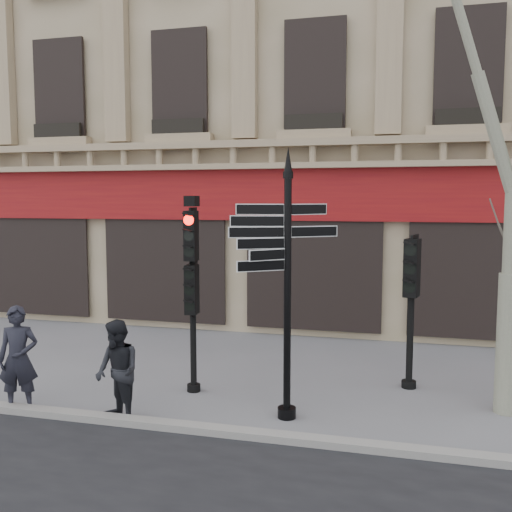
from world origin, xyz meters
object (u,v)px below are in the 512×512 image
Objects in this scene: traffic_signal_secondary at (411,284)px; pedestrian_a at (18,359)px; pedestrian_b at (117,371)px; fingerpost at (288,238)px; traffic_signal_main at (192,269)px.

pedestrian_a is (-6.23, -2.81, -1.06)m from traffic_signal_secondary.
pedestrian_b is at bearing -19.74° from pedestrian_a.
fingerpost reaches higher than traffic_signal_secondary.
pedestrian_a is at bearing -141.75° from traffic_signal_secondary.
pedestrian_a is (-4.33, -0.81, -2.00)m from fingerpost.
traffic_signal_secondary is 6.92m from pedestrian_a.
fingerpost is 2.92m from traffic_signal_secondary.
fingerpost reaches higher than pedestrian_b.
fingerpost is 2.66× the size of pedestrian_b.
traffic_signal_main is 2.02× the size of pedestrian_a.
traffic_signal_secondary reaches higher than pedestrian_b.
traffic_signal_main is 2.20× the size of pedestrian_b.
pedestrian_a reaches higher than pedestrian_b.
traffic_signal_main is 3.99m from traffic_signal_secondary.
traffic_signal_main is (-1.89, 0.81, -0.64)m from fingerpost.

